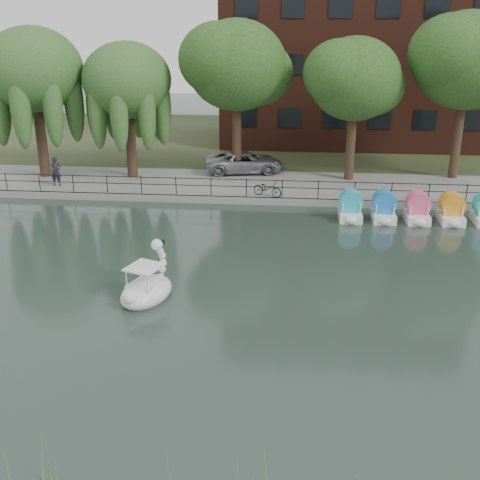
# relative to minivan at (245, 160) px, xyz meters

# --- Properties ---
(ground_plane) EXTENTS (120.00, 120.00, 0.00)m
(ground_plane) POSITION_rel_minivan_xyz_m (0.55, -18.49, -1.19)
(ground_plane) COLOR #3A4C48
(promenade) EXTENTS (40.00, 6.00, 0.40)m
(promenade) POSITION_rel_minivan_xyz_m (0.55, -2.49, -0.99)
(promenade) COLOR gray
(promenade) RESTS_ON ground_plane
(kerb) EXTENTS (40.00, 0.25, 0.40)m
(kerb) POSITION_rel_minivan_xyz_m (0.55, -5.44, -0.99)
(kerb) COLOR gray
(kerb) RESTS_ON ground_plane
(land_strip) EXTENTS (60.00, 22.00, 0.36)m
(land_strip) POSITION_rel_minivan_xyz_m (0.55, 11.51, -1.01)
(land_strip) COLOR #47512D
(land_strip) RESTS_ON ground_plane
(railing) EXTENTS (32.00, 0.05, 1.00)m
(railing) POSITION_rel_minivan_xyz_m (0.55, -5.24, -0.04)
(railing) COLOR black
(railing) RESTS_ON promenade
(apartment_building) EXTENTS (20.00, 10.07, 18.00)m
(apartment_building) POSITION_rel_minivan_xyz_m (7.55, 11.47, 8.17)
(apartment_building) COLOR #4C1E16
(apartment_building) RESTS_ON land_strip
(willow_left) EXTENTS (5.88, 5.88, 9.01)m
(willow_left) POSITION_rel_minivan_xyz_m (-12.45, -1.99, 5.68)
(willow_left) COLOR #473323
(willow_left) RESTS_ON promenade
(willow_mid) EXTENTS (5.32, 5.32, 8.15)m
(willow_mid) POSITION_rel_minivan_xyz_m (-6.95, -1.49, 5.06)
(willow_mid) COLOR #473323
(willow_mid) RESTS_ON promenade
(broadleaf_center) EXTENTS (6.00, 6.00, 9.25)m
(broadleaf_center) POSITION_rel_minivan_xyz_m (-0.45, -0.49, 5.87)
(broadleaf_center) COLOR #473323
(broadleaf_center) RESTS_ON promenade
(broadleaf_right) EXTENTS (5.40, 5.40, 8.32)m
(broadleaf_right) POSITION_rel_minivan_xyz_m (6.55, -0.99, 5.20)
(broadleaf_right) COLOR #473323
(broadleaf_right) RESTS_ON promenade
(broadleaf_far) EXTENTS (6.30, 6.30, 9.71)m
(broadleaf_far) POSITION_rel_minivan_xyz_m (13.05, 0.01, 6.21)
(broadleaf_far) COLOR #473323
(broadleaf_far) RESTS_ON promenade
(minivan) EXTENTS (3.62, 6.06, 1.58)m
(minivan) POSITION_rel_minivan_xyz_m (0.00, 0.00, 0.00)
(minivan) COLOR gray
(minivan) RESTS_ON promenade
(bicycle) EXTENTS (1.23, 1.82, 1.00)m
(bicycle) POSITION_rel_minivan_xyz_m (1.73, -5.13, -0.29)
(bicycle) COLOR gray
(bicycle) RESTS_ON promenade
(pedestrian) EXTENTS (0.78, 0.59, 1.98)m
(pedestrian) POSITION_rel_minivan_xyz_m (-10.86, -4.13, 0.20)
(pedestrian) COLOR black
(pedestrian) RESTS_ON promenade
(swan_boat) EXTENTS (2.37, 2.90, 2.12)m
(swan_boat) POSITION_rel_minivan_xyz_m (-2.17, -17.58, -0.72)
(swan_boat) COLOR white
(swan_boat) RESTS_ON ground_plane
(pedal_boat_row) EXTENTS (11.35, 1.70, 1.40)m
(pedal_boat_row) POSITION_rel_minivan_xyz_m (11.26, -7.54, -0.58)
(pedal_boat_row) COLOR white
(pedal_boat_row) RESTS_ON ground_plane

